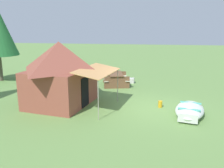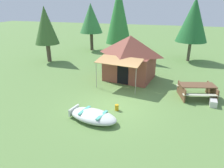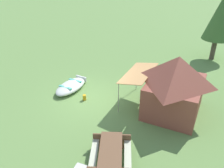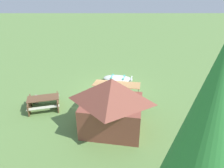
{
  "view_description": "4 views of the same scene",
  "coord_description": "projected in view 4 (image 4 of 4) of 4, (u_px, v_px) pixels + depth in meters",
  "views": [
    {
      "loc": [
        -10.55,
        -0.06,
        3.67
      ],
      "look_at": [
        0.24,
        1.76,
        1.03
      ],
      "focal_mm": 38.4,
      "sensor_mm": 36.0,
      "label": 1
    },
    {
      "loc": [
        2.5,
        -9.34,
        5.1
      ],
      "look_at": [
        -0.48,
        1.14,
        0.71
      ],
      "focal_mm": 33.18,
      "sensor_mm": 36.0,
      "label": 2
    },
    {
      "loc": [
        10.39,
        4.09,
        7.08
      ],
      "look_at": [
        0.05,
        1.02,
        1.14
      ],
      "focal_mm": 38.05,
      "sensor_mm": 36.0,
      "label": 3
    },
    {
      "loc": [
        -0.08,
        13.3,
        7.27
      ],
      "look_at": [
        -0.1,
        0.97,
        1.1
      ],
      "focal_mm": 33.42,
      "sensor_mm": 36.0,
      "label": 4
    }
  ],
  "objects": [
    {
      "name": "cooler_box",
      "position": [
        37.0,
        99.0,
        13.87
      ],
      "size": [
        0.39,
        0.56,
        0.33
      ],
      "primitive_type": "cube",
      "rotation": [
        0.0,
        0.0,
        1.49
      ],
      "color": "silver",
      "rests_on": "ground_plane"
    },
    {
      "name": "beached_rowboat",
      "position": [
        118.0,
        79.0,
        16.57
      ],
      "size": [
        2.53,
        1.62,
        0.45
      ],
      "color": "silver",
      "rests_on": "ground_plane"
    },
    {
      "name": "pine_tree_back_right",
      "position": [
        205.0,
        138.0,
        4.87
      ],
      "size": [
        2.32,
        2.32,
        6.52
      ],
      "color": "#423C2C",
      "rests_on": "ground_plane"
    },
    {
      "name": "fuel_can",
      "position": [
        108.0,
        86.0,
        15.53
      ],
      "size": [
        0.22,
        0.22,
        0.31
      ],
      "primitive_type": "cylinder",
      "rotation": [
        0.0,
        0.0,
        0.21
      ],
      "color": "gold",
      "rests_on": "ground_plane"
    },
    {
      "name": "ground_plane",
      "position": [
        111.0,
        92.0,
        15.15
      ],
      "size": [
        80.0,
        80.0,
        0.0
      ],
      "primitive_type": "plane",
      "color": "#618744"
    },
    {
      "name": "canvas_cabin_tent",
      "position": [
        112.0,
        104.0,
        10.72
      ],
      "size": [
        3.68,
        4.32,
        3.0
      ],
      "color": "brown",
      "rests_on": "ground_plane"
    },
    {
      "name": "picnic_table",
      "position": [
        44.0,
        102.0,
        12.96
      ],
      "size": [
        2.21,
        1.95,
        0.77
      ],
      "color": "brown",
      "rests_on": "ground_plane"
    }
  ]
}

